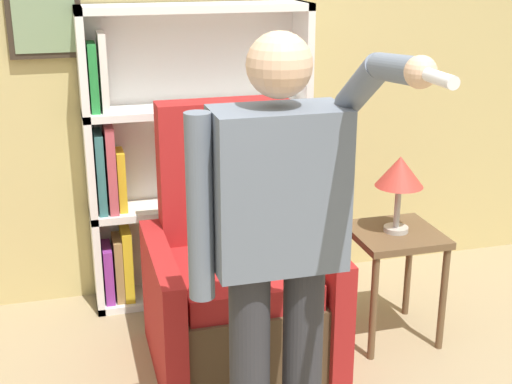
{
  "coord_description": "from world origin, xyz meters",
  "views": [
    {
      "loc": [
        -0.85,
        -1.91,
        1.94
      ],
      "look_at": [
        -0.14,
        0.67,
        1.02
      ],
      "focal_mm": 50.0,
      "sensor_mm": 36.0,
      "label": 1
    }
  ],
  "objects_px": {
    "armchair": "(237,286)",
    "person_standing": "(278,240)",
    "bookcase": "(181,163)",
    "side_table": "(394,251)",
    "table_lamp": "(400,175)"
  },
  "relations": [
    {
      "from": "bookcase",
      "to": "side_table",
      "type": "bearing_deg",
      "value": -38.46
    },
    {
      "from": "armchair",
      "to": "table_lamp",
      "type": "bearing_deg",
      "value": -1.24
    },
    {
      "from": "bookcase",
      "to": "side_table",
      "type": "distance_m",
      "value": 1.26
    },
    {
      "from": "table_lamp",
      "to": "person_standing",
      "type": "bearing_deg",
      "value": -136.39
    },
    {
      "from": "table_lamp",
      "to": "side_table",
      "type": "bearing_deg",
      "value": 63.43
    },
    {
      "from": "armchair",
      "to": "table_lamp",
      "type": "xyz_separation_m",
      "value": [
        0.82,
        -0.02,
        0.5
      ]
    },
    {
      "from": "side_table",
      "to": "armchair",
      "type": "bearing_deg",
      "value": 178.76
    },
    {
      "from": "armchair",
      "to": "table_lamp",
      "type": "relative_size",
      "value": 3.19
    },
    {
      "from": "person_standing",
      "to": "side_table",
      "type": "bearing_deg",
      "value": 43.61
    },
    {
      "from": "person_standing",
      "to": "table_lamp",
      "type": "distance_m",
      "value": 1.22
    },
    {
      "from": "bookcase",
      "to": "armchair",
      "type": "distance_m",
      "value": 0.86
    },
    {
      "from": "armchair",
      "to": "side_table",
      "type": "distance_m",
      "value": 0.83
    },
    {
      "from": "person_standing",
      "to": "bookcase",
      "type": "bearing_deg",
      "value": 92.65
    },
    {
      "from": "armchair",
      "to": "person_standing",
      "type": "relative_size",
      "value": 0.74
    },
    {
      "from": "bookcase",
      "to": "armchair",
      "type": "relative_size",
      "value": 1.34
    }
  ]
}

